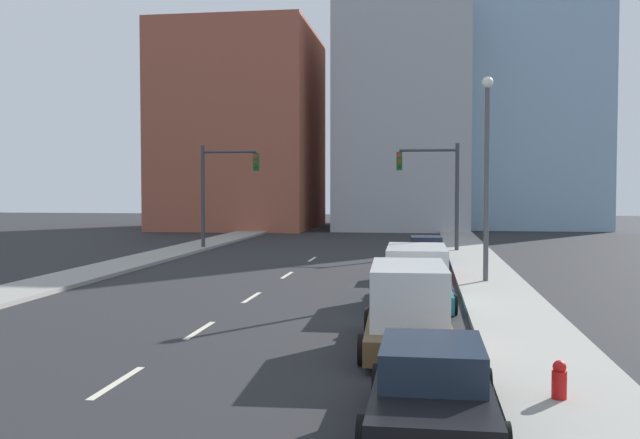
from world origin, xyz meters
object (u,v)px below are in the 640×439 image
Objects in this scene: traffic_signal_left at (218,183)px; sedan_black at (432,390)px; street_lamp at (487,165)px; fire_hydrant at (559,384)px; box_truck_teal at (417,277)px; sedan_red at (417,263)px; sedan_blue at (426,251)px; traffic_signal_right at (440,183)px; box_truck_brown at (408,309)px.

traffic_signal_left is 34.31m from sedan_black.
fire_hydrant is at bearing -90.28° from street_lamp.
box_truck_teal is at bearing -116.41° from street_lamp.
traffic_signal_left is 7.74× the size of fire_hydrant.
sedan_black is at bearing -97.45° from street_lamp.
sedan_red reaches higher than sedan_blue.
sedan_black is at bearing -91.45° from traffic_signal_right.
fire_hydrant is 0.19× the size of sedan_blue.
sedan_black is at bearing -87.26° from box_truck_brown.
fire_hydrant is 4.94m from box_truck_brown.
sedan_red is 1.00× the size of sedan_blue.
traffic_signal_left is 23.37m from box_truck_teal.
street_lamp is 1.89× the size of sedan_red.
sedan_black reaches higher than sedan_blue.
traffic_signal_left reaches higher than box_truck_teal.
fire_hydrant is 23.68m from sedan_blue.
traffic_signal_left is at bearing 136.85° from street_lamp.
traffic_signal_right is at bearing 95.99° from street_lamp.
sedan_red is (-2.65, 17.56, 0.26)m from fire_hydrant.
sedan_blue is at bearing 95.43° from fire_hydrant.
sedan_blue is at bearing -27.20° from traffic_signal_left.
traffic_signal_right is at bearing 85.58° from box_truck_teal.
traffic_signal_right is 14.26m from street_lamp.
traffic_signal_right reaches higher than sedan_red.
sedan_black is (-0.80, -31.64, -3.49)m from traffic_signal_right.
sedan_black is at bearing -67.93° from traffic_signal_left.
fire_hydrant is at bearing -86.82° from sedan_blue.
street_lamp is at bearing 82.83° from sedan_black.
box_truck_teal is 6.93m from sedan_red.
sedan_red is (-0.44, 19.05, 0.03)m from sedan_black.
box_truck_brown is 6.53m from box_truck_teal.
sedan_black is 1.09× the size of sedan_red.
sedan_blue is at bearing -97.22° from traffic_signal_right.
traffic_signal_right is (13.62, 0.00, 0.00)m from traffic_signal_left.
fire_hydrant is (1.41, -30.15, -3.72)m from traffic_signal_right.
street_lamp is 8.94m from sedan_blue.
sedan_black is (12.83, -31.64, -3.49)m from traffic_signal_left.
traffic_signal_left is 28.99m from box_truck_brown.
traffic_signal_left is 14.80m from sedan_blue.
traffic_signal_left reaches higher than sedan_blue.
sedan_red is at bearing 89.57° from box_truck_teal.
traffic_signal_left is at bearing 121.56° from box_truck_teal.
traffic_signal_right is 19.82m from box_truck_teal.
box_truck_brown is (-0.49, 5.59, 0.32)m from sedan_black.
box_truck_brown is at bearing 95.31° from sedan_black.
traffic_signal_right reaches higher than box_truck_teal.
box_truck_teal reaches higher than fire_hydrant.
box_truck_brown is 1.27× the size of sedan_blue.
sedan_black is 1.09× the size of sedan_blue.
street_lamp reaches higher than sedan_blue.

